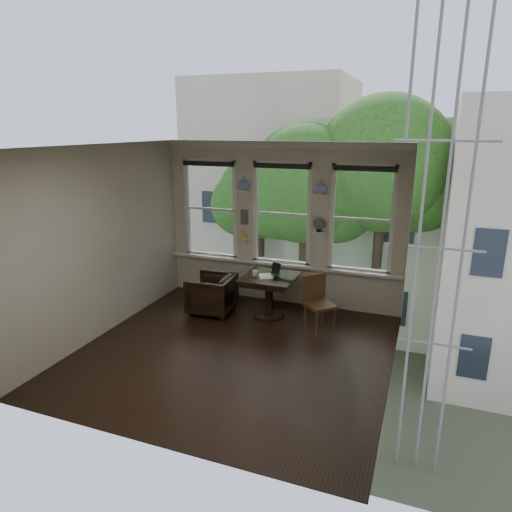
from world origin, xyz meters
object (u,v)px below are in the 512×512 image
at_px(table, 269,296).
at_px(mug, 255,273).
at_px(side_chair_right, 320,305).
at_px(laptop, 283,279).
at_px(armchair_left, 212,294).

bearing_deg(table, mug, -163.09).
xyz_separation_m(side_chair_right, mug, (-1.21, 0.20, 0.34)).
relative_size(table, laptop, 2.79).
height_order(side_chair_right, laptop, side_chair_right).
relative_size(armchair_left, mug, 7.32).
bearing_deg(side_chair_right, mug, 124.11).
bearing_deg(laptop, side_chair_right, 12.72).
bearing_deg(table, side_chair_right, -15.66).
relative_size(laptop, mug, 3.05).
bearing_deg(mug, armchair_left, -170.28).
relative_size(table, side_chair_right, 0.98).
bearing_deg(mug, side_chair_right, -9.32).
distance_m(armchair_left, laptop, 1.36).
bearing_deg(laptop, mug, -155.88).
height_order(laptop, mug, mug).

